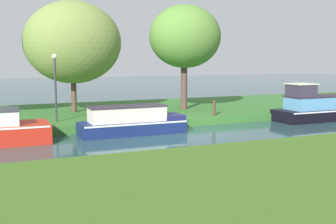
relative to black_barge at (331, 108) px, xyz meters
name	(u,v)px	position (x,y,z in m)	size (l,w,h in m)	color
ground_plane	(204,133)	(-8.69, -1.20, -0.65)	(120.00, 120.00, 0.00)	#28484A
riverbank_far	(149,111)	(-8.69, 5.80, -0.45)	(72.00, 10.00, 0.40)	#346B2B
black_barge	(331,108)	(0.00, 0.00, 0.00)	(7.62, 1.88, 2.06)	black
navy_cruiser	(132,122)	(-11.71, 0.00, -0.09)	(4.77, 1.59, 1.29)	navy
willow_tree_centre	(73,42)	(-13.20, 5.56, 3.60)	(5.30, 4.41, 6.10)	brown
willow_tree_right	(185,37)	(-6.93, 4.48, 3.98)	(4.26, 3.72, 6.07)	#523834
lamp_post	(55,80)	(-14.68, 2.36, 1.74)	(0.24, 0.24, 3.20)	#333338
mooring_post_near	(214,108)	(-6.68, 1.41, 0.15)	(0.16, 0.16, 0.80)	#493427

